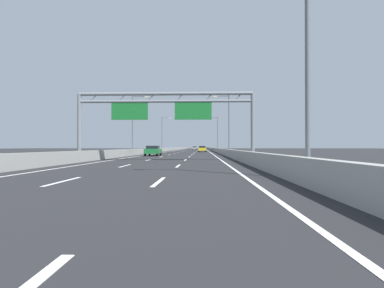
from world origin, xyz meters
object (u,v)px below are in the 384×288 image
streetlamp_left_mid (134,121)px  streetlamp_right_mid (228,121)px  blue_car (203,148)px  green_car (153,151)px  yellow_car (202,149)px  red_car (203,148)px  white_car (203,149)px  silver_car (195,148)px  sign_gantry (164,109)px  streetlamp_right_near (302,46)px  streetlamp_right_far (217,132)px  black_car (202,148)px  streetlamp_left_far (163,132)px

streetlamp_left_mid → streetlamp_right_mid: 14.93m
streetlamp_right_mid → blue_car: (-3.88, 53.93, -4.62)m
green_car → yellow_car: (7.00, 30.24, 0.01)m
streetlamp_left_mid → red_car: size_ratio=2.11×
streetlamp_right_mid → white_car: (-3.88, 39.13, -4.67)m
blue_car → yellow_car: size_ratio=1.00×
red_car → yellow_car: size_ratio=1.01×
silver_car → sign_gantry: bearing=-90.2°
streetlamp_left_mid → silver_car: size_ratio=2.24×
streetlamp_right_near → streetlamp_left_mid: (-14.93, 35.14, 0.00)m
green_car → blue_car: bearing=83.1°
streetlamp_right_near → streetlamp_left_mid: same height
yellow_car → streetlamp_right_far: bearing=68.1°
streetlamp_right_far → blue_car: 19.74m
black_car → sign_gantry: bearing=-93.1°
sign_gantry → red_car: 109.96m
streetlamp_left_mid → red_car: streetlamp_left_mid is taller
streetlamp_right_near → black_car: 81.50m
white_car → blue_car: blue_car is taller
streetlamp_left_far → white_car: 12.65m
streetlamp_right_mid → streetlamp_right_far: 35.14m
sign_gantry → streetlamp_right_mid: size_ratio=1.73×
streetlamp_left_mid → white_car: 40.93m
streetlamp_right_near → streetlamp_left_far: size_ratio=1.00×
red_car → green_car: size_ratio=0.99×
green_car → black_car: (7.08, 51.24, 0.02)m
streetlamp_left_mid → white_car: (11.05, 39.13, -4.67)m
red_car → streetlamp_right_mid: bearing=-87.7°
sign_gantry → green_car: bearing=103.2°
streetlamp_left_far → green_car: streetlamp_left_far is taller
streetlamp_right_far → yellow_car: streetlamp_right_far is taller
red_car → blue_car: (-0.23, -35.95, 0.01)m
white_car → yellow_car: bearing=-90.6°
streetlamp_left_mid → streetlamp_right_mid: same height
streetlamp_right_far → silver_car: bearing=99.2°
green_car → blue_car: size_ratio=1.02×
streetlamp_right_far → white_car: bearing=134.2°
streetlamp_right_mid → silver_car: size_ratio=2.24×
streetlamp_right_near → white_car: (-3.88, 74.27, -4.67)m
streetlamp_right_mid → streetlamp_left_far: (-14.93, 35.14, 0.00)m
red_car → sign_gantry: bearing=-92.0°
streetlamp_right_far → red_car: bearing=93.8°
black_car → streetlamp_right_far: bearing=-70.3°
yellow_car → streetlamp_left_mid: bearing=-113.5°
yellow_car → streetlamp_left_far: bearing=137.5°
red_car → green_car: bearing=-94.4°
streetlamp_right_mid → yellow_car: (-4.02, 25.14, -4.64)m
streetlamp_right_near → silver_car: streetlamp_right_near is taller
silver_car → black_car: bearing=-84.4°
streetlamp_right_far → blue_car: size_ratio=2.13×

